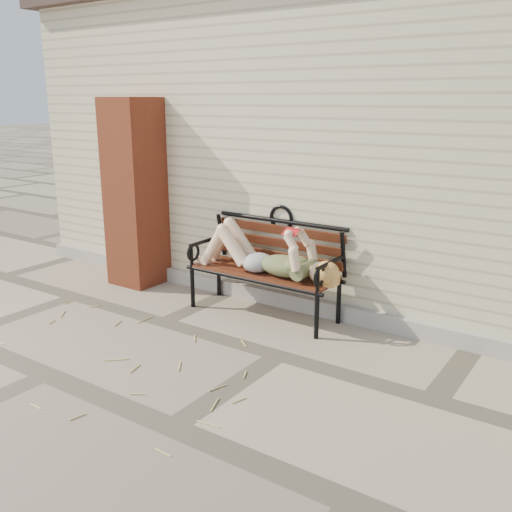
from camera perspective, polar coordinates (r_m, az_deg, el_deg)
The scene contains 7 objects.
ground at distance 4.63m, azimuth 2.25°, elevation -9.90°, with size 80.00×80.00×0.00m, color gray.
house_wall at distance 6.93m, azimuth 15.92°, elevation 10.90°, with size 8.00×4.00×3.00m, color beige.
foundation_strip at distance 5.38m, azimuth 7.78°, elevation -5.44°, with size 8.00×0.10×0.15m, color #9B948C.
brick_pillar at distance 6.31m, azimuth -11.97°, elevation 6.17°, with size 0.50×0.50×2.00m, color #9E4023.
garden_bench at distance 5.35m, azimuth 1.27°, elevation 0.11°, with size 1.56×0.62×1.01m.
reading_woman at distance 5.23m, azimuth 0.65°, elevation 0.16°, with size 1.47×0.33×0.46m.
straw_scatter at distance 5.05m, azimuth -15.24°, elevation -8.14°, with size 2.88×1.40×0.01m.
Camera 1 is at (2.20, -3.55, 1.98)m, focal length 40.00 mm.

